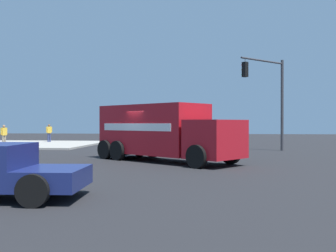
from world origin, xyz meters
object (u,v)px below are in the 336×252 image
at_px(delivery_truck, 162,132).
at_px(pedestrian_near_corner, 4,134).
at_px(pedestrian_crossing, 49,132).
at_px(traffic_light_primary, 270,90).

height_order(delivery_truck, pedestrian_near_corner, delivery_truck).
bearing_deg(pedestrian_crossing, pedestrian_near_corner, -9.83).
relative_size(delivery_truck, pedestrian_crossing, 4.65).
distance_m(delivery_truck, pedestrian_near_corner, 16.92).
bearing_deg(pedestrian_near_corner, pedestrian_crossing, 170.17).
bearing_deg(delivery_truck, traffic_light_primary, 139.23).
xyz_separation_m(traffic_light_primary, pedestrian_near_corner, (-2.39, -20.18, -3.05)).
bearing_deg(pedestrian_crossing, traffic_light_primary, 65.83).
distance_m(pedestrian_near_corner, pedestrian_crossing, 6.28).
bearing_deg(traffic_light_primary, delivery_truck, -40.77).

